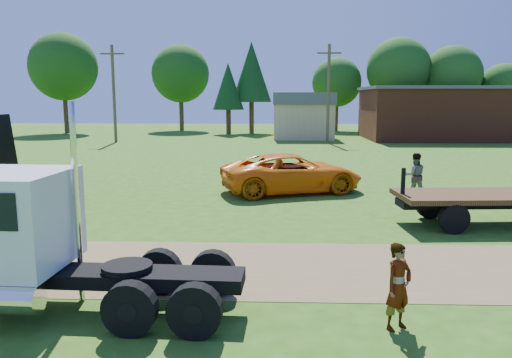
{
  "coord_description": "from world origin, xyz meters",
  "views": [
    {
      "loc": [
        1.0,
        -11.8,
        4.15
      ],
      "look_at": [
        0.44,
        3.85,
        1.6
      ],
      "focal_mm": 35.0,
      "sensor_mm": 36.0,
      "label": 1
    }
  ],
  "objects_px": {
    "flatbed_trailer": "(512,200)",
    "white_semi_tractor": "(20,241)",
    "spectator_a": "(398,287)",
    "orange_pickup": "(292,173)"
  },
  "relations": [
    {
      "from": "flatbed_trailer",
      "to": "white_semi_tractor",
      "type": "bearing_deg",
      "value": -154.8
    },
    {
      "from": "white_semi_tractor",
      "to": "spectator_a",
      "type": "xyz_separation_m",
      "value": [
        7.18,
        -0.6,
        -0.6
      ]
    },
    {
      "from": "orange_pickup",
      "to": "spectator_a",
      "type": "bearing_deg",
      "value": 167.46
    },
    {
      "from": "spectator_a",
      "to": "orange_pickup",
      "type": "bearing_deg",
      "value": 60.91
    },
    {
      "from": "flatbed_trailer",
      "to": "spectator_a",
      "type": "height_order",
      "value": "flatbed_trailer"
    },
    {
      "from": "white_semi_tractor",
      "to": "spectator_a",
      "type": "height_order",
      "value": "white_semi_tractor"
    },
    {
      "from": "orange_pickup",
      "to": "flatbed_trailer",
      "type": "bearing_deg",
      "value": -147.02
    },
    {
      "from": "flatbed_trailer",
      "to": "orange_pickup",
      "type": "bearing_deg",
      "value": 137.77
    },
    {
      "from": "white_semi_tractor",
      "to": "flatbed_trailer",
      "type": "bearing_deg",
      "value": 31.55
    },
    {
      "from": "white_semi_tractor",
      "to": "orange_pickup",
      "type": "bearing_deg",
      "value": 68.02
    }
  ]
}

